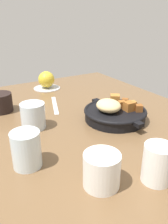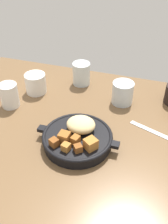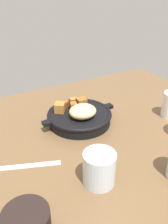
{
  "view_description": "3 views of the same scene",
  "coord_description": "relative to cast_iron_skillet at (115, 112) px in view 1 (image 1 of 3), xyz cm",
  "views": [
    {
      "loc": [
        -59.77,
        40.27,
        34.79
      ],
      "look_at": [
        2.56,
        3.04,
        3.16
      ],
      "focal_mm": 37.46,
      "sensor_mm": 36.0,
      "label": 1
    },
    {
      "loc": [
        17.57,
        -62.43,
        58.18
      ],
      "look_at": [
        -3.36,
        3.44,
        4.93
      ],
      "focal_mm": 42.91,
      "sensor_mm": 36.0,
      "label": 2
    },
    {
      "loc": [
        30.01,
        55.27,
        43.18
      ],
      "look_at": [
        -1.42,
        -1.76,
        6.55
      ],
      "focal_mm": 38.87,
      "sensor_mm": 36.0,
      "label": 3
    }
  ],
  "objects": [
    {
      "name": "white_creamer_pitcher",
      "position": [
        -29.82,
        11.6,
        1.72
      ],
      "size": [
        6.46,
        6.46,
        8.92
      ],
      "primitive_type": "cylinder",
      "color": "white",
      "rests_on": "ground_plane"
    },
    {
      "name": "saucer_plate",
      "position": [
        45.06,
        6.0,
        -2.44
      ],
      "size": [
        12.71,
        12.71,
        0.6
      ],
      "primitive_type": "cylinder",
      "color": "#B7BABF",
      "rests_on": "ground_plane"
    },
    {
      "name": "red_apple",
      "position": [
        45.06,
        6.0,
        1.73
      ],
      "size": [
        7.74,
        7.74,
        7.74
      ],
      "primitive_type": "sphere",
      "color": "gold",
      "rests_on": "saucer_plate"
    },
    {
      "name": "butter_knife",
      "position": [
        22.8,
        12.21,
        -2.56
      ],
      "size": [
        18.32,
        8.01,
        0.36
      ],
      "primitive_type": "cube",
      "rotation": [
        0.0,
        0.0,
        -0.35
      ],
      "color": "silver",
      "rests_on": "ground_plane"
    },
    {
      "name": "coffee_mug_dark",
      "position": [
        27.68,
        31.93,
        0.72
      ],
      "size": [
        8.77,
        8.77,
        6.92
      ],
      "primitive_type": "cylinder",
      "color": "black",
      "rests_on": "ground_plane"
    },
    {
      "name": "water_glass_short",
      "position": [
        8.57,
        25.98,
        1.41
      ],
      "size": [
        7.75,
        7.75,
        8.29
      ],
      "primitive_type": "cylinder",
      "color": "silver",
      "rests_on": "ground_plane"
    },
    {
      "name": "water_glass_tall",
      "position": [
        -9.97,
        34.18,
        1.8
      ],
      "size": [
        7.04,
        7.04,
        9.09
      ],
      "primitive_type": "cylinder",
      "color": "silver",
      "rests_on": "ground_plane"
    },
    {
      "name": "ceramic_mug_white",
      "position": [
        -24.87,
        22.78,
        1.11
      ],
      "size": [
        7.97,
        7.97,
        7.69
      ],
      "primitive_type": "cylinder",
      "color": "silver",
      "rests_on": "ground_plane"
    },
    {
      "name": "ground_plane",
      "position": [
        2.25,
        6.36,
        -3.94
      ],
      "size": [
        114.15,
        78.39,
        2.4
      ],
      "primitive_type": "cube",
      "color": "brown"
    },
    {
      "name": "cast_iron_skillet",
      "position": [
        0.0,
        0.0,
        0.0
      ],
      "size": [
        25.71,
        21.44,
        7.72
      ],
      "color": "black",
      "rests_on": "ground_plane"
    }
  ]
}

